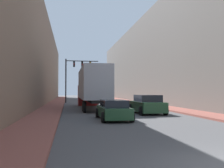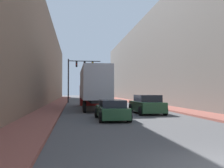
{
  "view_description": "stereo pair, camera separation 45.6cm",
  "coord_description": "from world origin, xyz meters",
  "px_view_note": "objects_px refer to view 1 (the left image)",
  "views": [
    {
      "loc": [
        -4.3,
        -5.02,
        1.91
      ],
      "look_at": [
        -0.54,
        16.5,
        2.5
      ],
      "focal_mm": 40.0,
      "sensor_mm": 36.0,
      "label": 1
    },
    {
      "loc": [
        -3.85,
        -5.09,
        1.91
      ],
      "look_at": [
        -0.54,
        16.5,
        2.5
      ],
      "focal_mm": 40.0,
      "sensor_mm": 36.0,
      "label": 2
    }
  ],
  "objects_px": {
    "suv_car": "(147,104)",
    "traffic_signal_gantry": "(74,72)",
    "sedan_car": "(113,110)",
    "semi_truck": "(92,86)"
  },
  "relations": [
    {
      "from": "suv_car",
      "to": "traffic_signal_gantry",
      "type": "distance_m",
      "value": 21.17
    },
    {
      "from": "suv_car",
      "to": "traffic_signal_gantry",
      "type": "bearing_deg",
      "value": 105.68
    },
    {
      "from": "semi_truck",
      "to": "sedan_car",
      "type": "relative_size",
      "value": 3.08
    },
    {
      "from": "semi_truck",
      "to": "sedan_car",
      "type": "distance_m",
      "value": 10.9
    },
    {
      "from": "suv_car",
      "to": "traffic_signal_gantry",
      "type": "xyz_separation_m",
      "value": [
        -5.61,
        19.98,
        4.16
      ]
    },
    {
      "from": "traffic_signal_gantry",
      "to": "sedan_car",
      "type": "bearing_deg",
      "value": -85.13
    },
    {
      "from": "sedan_car",
      "to": "suv_car",
      "type": "relative_size",
      "value": 0.94
    },
    {
      "from": "sedan_car",
      "to": "traffic_signal_gantry",
      "type": "xyz_separation_m",
      "value": [
        -2.04,
        23.89,
        4.27
      ]
    },
    {
      "from": "semi_truck",
      "to": "sedan_car",
      "type": "xyz_separation_m",
      "value": [
        0.41,
        -10.75,
        -1.75
      ]
    },
    {
      "from": "sedan_car",
      "to": "suv_car",
      "type": "height_order",
      "value": "suv_car"
    }
  ]
}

